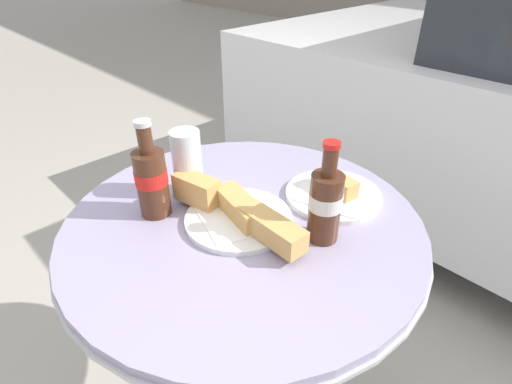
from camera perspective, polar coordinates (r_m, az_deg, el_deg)
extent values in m
cylinder|color=#B7B7BC|center=(1.11, -1.49, -19.46)|extent=(0.06, 0.06, 0.70)
cylinder|color=#B7B7BC|center=(0.86, -1.81, -5.15)|extent=(0.77, 0.77, 0.01)
cylinder|color=#9E93B2|center=(0.85, -1.83, -4.35)|extent=(0.75, 0.75, 0.02)
cylinder|color=#4C2819|center=(0.85, -14.60, 1.13)|extent=(0.07, 0.07, 0.14)
cylinder|color=red|center=(0.84, -14.76, 2.13)|extent=(0.07, 0.07, 0.03)
cylinder|color=#4C2819|center=(0.81, -15.58, 7.25)|extent=(0.03, 0.03, 0.06)
cylinder|color=silver|center=(0.79, -15.94, 9.45)|extent=(0.03, 0.03, 0.01)
cylinder|color=#4C2819|center=(0.77, 9.80, -2.24)|extent=(0.06, 0.06, 0.14)
cylinder|color=silver|center=(0.76, 9.91, -1.19)|extent=(0.06, 0.06, 0.03)
cylinder|color=#4C2819|center=(0.72, 10.52, 4.27)|extent=(0.03, 0.03, 0.06)
cylinder|color=red|center=(0.70, 10.79, 6.66)|extent=(0.03, 0.03, 0.01)
cylinder|color=silver|center=(0.91, -9.68, 3.11)|extent=(0.06, 0.06, 0.12)
cylinder|color=silver|center=(0.90, -9.78, 4.04)|extent=(0.07, 0.07, 0.15)
cylinder|color=white|center=(0.84, -2.71, -3.69)|extent=(0.22, 0.22, 0.01)
cube|color=white|center=(0.83, -2.72, -3.31)|extent=(0.19, 0.19, 0.00)
cube|color=tan|center=(0.87, -8.46, 0.37)|extent=(0.11, 0.06, 0.06)
cube|color=tan|center=(0.82, -2.59, -1.95)|extent=(0.14, 0.08, 0.04)
cube|color=tan|center=(0.76, 2.25, -5.27)|extent=(0.15, 0.05, 0.05)
cylinder|color=white|center=(0.93, 10.98, -0.41)|extent=(0.22, 0.22, 0.01)
cube|color=white|center=(0.92, 11.03, -0.05)|extent=(0.18, 0.18, 0.00)
cube|color=tan|center=(0.92, 11.42, 1.22)|extent=(0.11, 0.06, 0.04)
cylinder|color=black|center=(3.16, 31.10, 11.28)|extent=(0.67, 0.21, 0.67)
cylinder|color=black|center=(1.83, 15.78, 1.37)|extent=(0.67, 0.21, 0.67)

